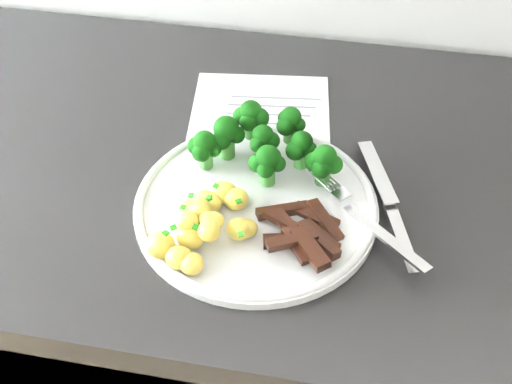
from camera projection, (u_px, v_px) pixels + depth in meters
The scene contains 8 objects.
counter at pixel (315, 361), 1.17m from camera, with size 2.50×0.63×0.94m.
recipe_paper at pixel (259, 133), 0.90m from camera, with size 0.23×0.30×0.00m.
plate at pixel (256, 204), 0.79m from camera, with size 0.30×0.30×0.02m.
broccoli at pixel (264, 141), 0.81m from camera, with size 0.20×0.12×0.07m.
potatoes at pixel (203, 222), 0.75m from camera, with size 0.12×0.14×0.04m.
beef_strips at pixel (303, 233), 0.74m from camera, with size 0.11×0.12×0.03m.
fork at pixel (369, 221), 0.76m from camera, with size 0.15×0.15×0.02m.
knife at pixel (394, 218), 0.77m from camera, with size 0.09×0.21×0.02m.
Camera 1 is at (0.03, 1.04, 1.52)m, focal length 45.28 mm.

